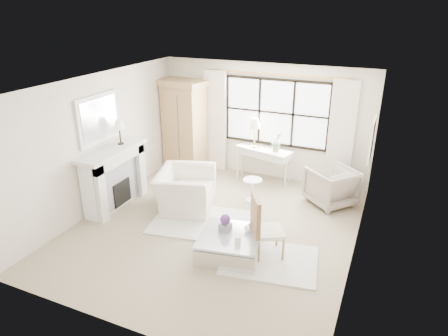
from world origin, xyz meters
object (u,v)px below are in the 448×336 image
Objects in this scene: club_armchair at (185,190)px; coffee_table at (230,245)px; console_table at (263,165)px; armoire at (184,125)px.

club_armchair is 1.07× the size of coffee_table.
console_table is 1.18× the size of coffee_table.
armoire is at bearing 12.96° from club_armchair.
armoire is 1.81× the size of club_armchair.
armoire is 1.93× the size of coffee_table.
coffee_table is at bearing -67.38° from console_table.
club_armchair is (-1.02, -1.94, 0.00)m from console_table.
armoire is 2.28m from club_armchair.
armoire is at bearing -164.63° from console_table.
club_armchair is 1.91m from coffee_table.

